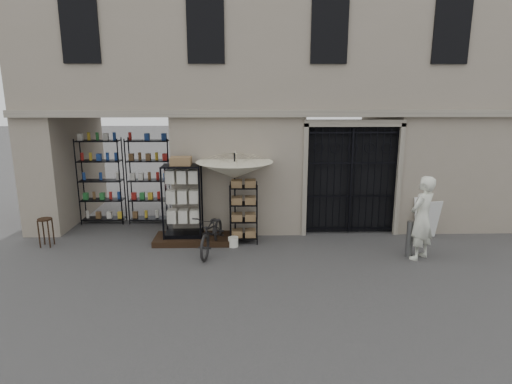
{
  "coord_description": "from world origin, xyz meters",
  "views": [
    {
      "loc": [
        -1.07,
        -8.94,
        3.79
      ],
      "look_at": [
        -0.8,
        1.4,
        1.35
      ],
      "focal_mm": 30.0,
      "sensor_mm": 36.0,
      "label": 1
    }
  ],
  "objects_px": {
    "bicycle": "(213,251)",
    "wooden_stool": "(46,232)",
    "wire_rack": "(244,214)",
    "steel_bollard": "(410,239)",
    "shopkeeper": "(418,258)",
    "white_bucket": "(233,242)",
    "display_cabinet": "(183,205)",
    "easel_sign": "(427,218)",
    "market_umbrella": "(235,165)"
  },
  "relations": [
    {
      "from": "shopkeeper",
      "to": "wooden_stool",
      "type": "bearing_deg",
      "value": -43.78
    },
    {
      "from": "shopkeeper",
      "to": "bicycle",
      "type": "bearing_deg",
      "value": -43.88
    },
    {
      "from": "wire_rack",
      "to": "steel_bollard",
      "type": "xyz_separation_m",
      "value": [
        3.88,
        -1.1,
        -0.33
      ]
    },
    {
      "from": "steel_bollard",
      "to": "shopkeeper",
      "type": "xyz_separation_m",
      "value": [
        0.19,
        -0.12,
        -0.43
      ]
    },
    {
      "from": "wire_rack",
      "to": "market_umbrella",
      "type": "distance_m",
      "value": 1.25
    },
    {
      "from": "wooden_stool",
      "to": "easel_sign",
      "type": "bearing_deg",
      "value": 2.54
    },
    {
      "from": "white_bucket",
      "to": "steel_bollard",
      "type": "bearing_deg",
      "value": -10.52
    },
    {
      "from": "display_cabinet",
      "to": "white_bucket",
      "type": "relative_size",
      "value": 7.9
    },
    {
      "from": "market_umbrella",
      "to": "easel_sign",
      "type": "xyz_separation_m",
      "value": [
        5.06,
        0.14,
        -1.46
      ]
    },
    {
      "from": "market_umbrella",
      "to": "bicycle",
      "type": "height_order",
      "value": "market_umbrella"
    },
    {
      "from": "display_cabinet",
      "to": "wooden_stool",
      "type": "bearing_deg",
      "value": -175.7
    },
    {
      "from": "wooden_stool",
      "to": "bicycle",
      "type": "bearing_deg",
      "value": -6.46
    },
    {
      "from": "market_umbrella",
      "to": "white_bucket",
      "type": "height_order",
      "value": "market_umbrella"
    },
    {
      "from": "display_cabinet",
      "to": "steel_bollard",
      "type": "bearing_deg",
      "value": -12.35
    },
    {
      "from": "market_umbrella",
      "to": "bicycle",
      "type": "bearing_deg",
      "value": -125.17
    },
    {
      "from": "wire_rack",
      "to": "bicycle",
      "type": "height_order",
      "value": "wire_rack"
    },
    {
      "from": "display_cabinet",
      "to": "easel_sign",
      "type": "relative_size",
      "value": 1.96
    },
    {
      "from": "white_bucket",
      "to": "easel_sign",
      "type": "relative_size",
      "value": 0.25
    },
    {
      "from": "market_umbrella",
      "to": "easel_sign",
      "type": "distance_m",
      "value": 5.27
    },
    {
      "from": "wooden_stool",
      "to": "easel_sign",
      "type": "relative_size",
      "value": 0.7
    },
    {
      "from": "wire_rack",
      "to": "bicycle",
      "type": "distance_m",
      "value": 1.26
    },
    {
      "from": "market_umbrella",
      "to": "wooden_stool",
      "type": "distance_m",
      "value": 4.99
    },
    {
      "from": "display_cabinet",
      "to": "shopkeeper",
      "type": "distance_m",
      "value": 5.85
    },
    {
      "from": "wooden_stool",
      "to": "wire_rack",
      "type": "bearing_deg",
      "value": 2.16
    },
    {
      "from": "display_cabinet",
      "to": "bicycle",
      "type": "distance_m",
      "value": 1.46
    },
    {
      "from": "display_cabinet",
      "to": "shopkeeper",
      "type": "bearing_deg",
      "value": -13.15
    },
    {
      "from": "wooden_stool",
      "to": "easel_sign",
      "type": "distance_m",
      "value": 9.79
    },
    {
      "from": "wooden_stool",
      "to": "shopkeeper",
      "type": "height_order",
      "value": "wooden_stool"
    },
    {
      "from": "display_cabinet",
      "to": "white_bucket",
      "type": "height_order",
      "value": "display_cabinet"
    },
    {
      "from": "wire_rack",
      "to": "steel_bollard",
      "type": "height_order",
      "value": "wire_rack"
    },
    {
      "from": "wire_rack",
      "to": "shopkeeper",
      "type": "relative_size",
      "value": 0.79
    },
    {
      "from": "white_bucket",
      "to": "wooden_stool",
      "type": "xyz_separation_m",
      "value": [
        -4.67,
        0.15,
        0.26
      ]
    },
    {
      "from": "easel_sign",
      "to": "market_umbrella",
      "type": "bearing_deg",
      "value": 170.34
    },
    {
      "from": "easel_sign",
      "to": "shopkeeper",
      "type": "bearing_deg",
      "value": -128.89
    },
    {
      "from": "bicycle",
      "to": "wooden_stool",
      "type": "xyz_separation_m",
      "value": [
        -4.18,
        0.47,
        0.38
      ]
    },
    {
      "from": "white_bucket",
      "to": "shopkeeper",
      "type": "height_order",
      "value": "white_bucket"
    },
    {
      "from": "display_cabinet",
      "to": "wooden_stool",
      "type": "distance_m",
      "value": 3.45
    },
    {
      "from": "display_cabinet",
      "to": "steel_bollard",
      "type": "height_order",
      "value": "display_cabinet"
    },
    {
      "from": "wooden_stool",
      "to": "easel_sign",
      "type": "xyz_separation_m",
      "value": [
        9.78,
        0.43,
        0.15
      ]
    },
    {
      "from": "white_bucket",
      "to": "bicycle",
      "type": "xyz_separation_m",
      "value": [
        -0.49,
        -0.33,
        -0.12
      ]
    },
    {
      "from": "bicycle",
      "to": "steel_bollard",
      "type": "bearing_deg",
      "value": 4.9
    },
    {
      "from": "wire_rack",
      "to": "wooden_stool",
      "type": "relative_size",
      "value": 2.14
    },
    {
      "from": "display_cabinet",
      "to": "easel_sign",
      "type": "distance_m",
      "value": 6.41
    },
    {
      "from": "white_bucket",
      "to": "display_cabinet",
      "type": "bearing_deg",
      "value": 162.41
    },
    {
      "from": "shopkeeper",
      "to": "steel_bollard",
      "type": "bearing_deg",
      "value": -70.08
    },
    {
      "from": "shopkeeper",
      "to": "wire_rack",
      "type": "bearing_deg",
      "value": -53.95
    },
    {
      "from": "bicycle",
      "to": "easel_sign",
      "type": "bearing_deg",
      "value": 19.54
    },
    {
      "from": "white_bucket",
      "to": "shopkeeper",
      "type": "xyz_separation_m",
      "value": [
        4.33,
        -0.89,
        -0.12
      ]
    },
    {
      "from": "easel_sign",
      "to": "display_cabinet",
      "type": "bearing_deg",
      "value": 170.25
    },
    {
      "from": "wire_rack",
      "to": "steel_bollard",
      "type": "distance_m",
      "value": 4.04
    }
  ]
}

